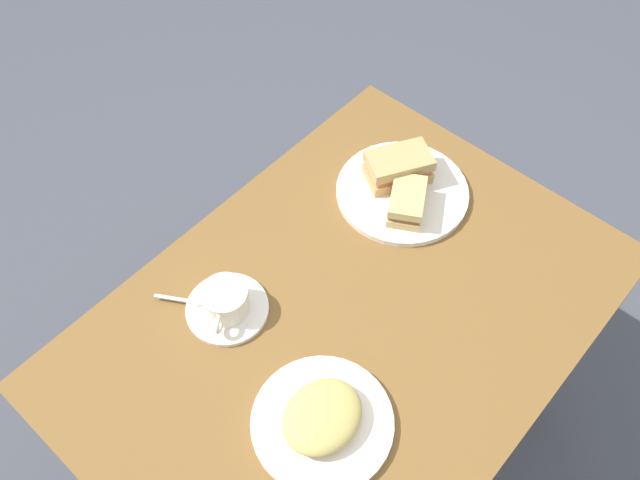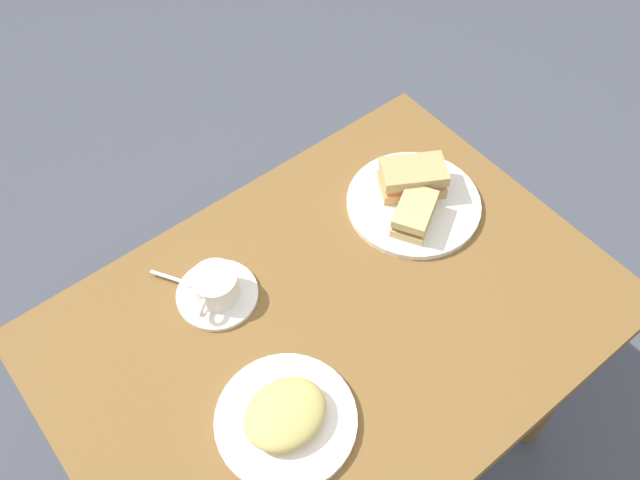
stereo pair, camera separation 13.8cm
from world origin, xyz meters
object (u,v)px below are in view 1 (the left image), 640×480
Objects in this scene: dining_table at (346,340)px; sandwich_back at (407,202)px; spoon at (187,301)px; sandwich_plate at (402,192)px; side_plate at (322,423)px; coffee_saucer at (227,309)px; coffee_cup at (225,300)px; sandwich_front at (398,167)px.

sandwich_back is at bearing 14.37° from dining_table.
spoon reaches higher than dining_table.
sandwich_plate and side_plate have the same top height.
spoon reaches higher than coffee_saucer.
coffee_cup reaches higher than side_plate.
sandwich_back is at bearing -21.35° from spoon.
coffee_cup is 1.18× the size of spoon.
sandwich_back is 0.50m from side_plate.
coffee_saucer is (-0.48, 0.04, -0.04)m from sandwich_front.
coffee_cup is at bearing 165.19° from sandwich_back.
sandwich_front reaches higher than dining_table.
sandwich_back is 0.53× the size of side_plate.
sandwich_plate reaches higher than dining_table.
sandwich_plate is 2.18× the size of sandwich_back.
coffee_saucer is 1.51× the size of coffee_cup.
sandwich_back is (0.27, 0.07, 0.14)m from dining_table.
sandwich_back is at bearing -14.96° from coffee_saucer.
sandwich_back is (-0.06, -0.07, -0.01)m from sandwich_front.
sandwich_back is 0.43m from coffee_saucer.
coffee_cup is (-0.46, 0.07, 0.03)m from sandwich_plate.
side_plate reaches higher than coffee_saucer.
side_plate is (-0.19, -0.11, 0.11)m from dining_table.
spoon is (-0.50, 0.14, 0.01)m from sandwich_plate.
coffee_cup is at bearing 80.64° from side_plate.
side_plate is (-0.01, -0.36, -0.01)m from spoon.
side_plate is at bearing -91.11° from spoon.
dining_table is at bearing -53.00° from spoon.
sandwich_front is 0.09m from sandwich_back.
sandwich_plate is at bearing -8.95° from coffee_cup.
coffee_cup is (-0.15, 0.18, 0.14)m from dining_table.
sandwich_back is (-0.04, -0.04, 0.03)m from sandwich_plate.
spoon is (-0.04, 0.07, -0.03)m from coffee_cup.
side_plate is at bearing -154.84° from sandwich_front.
coffee_saucer is at bearing 170.93° from sandwich_plate.
coffee_cup reaches higher than sandwich_plate.
sandwich_plate is 0.52m from spoon.
spoon is at bearing 158.65° from sandwich_back.
coffee_cup is at bearing 129.24° from dining_table.
spoon is at bearing 168.12° from sandwich_front.
coffee_saucer is (-0.42, 0.11, -0.04)m from sandwich_back.
sandwich_plate reaches higher than coffee_saucer.
sandwich_front is 1.20× the size of sandwich_back.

